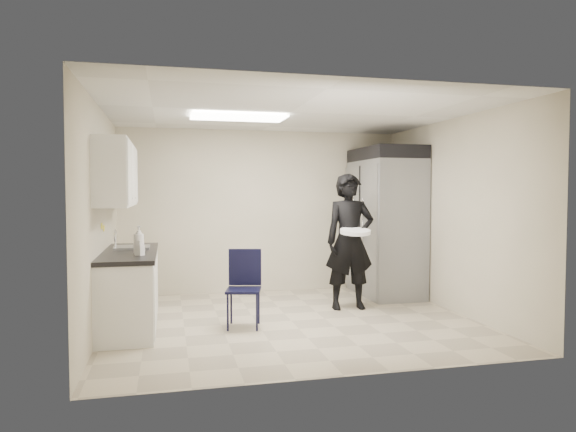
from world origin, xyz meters
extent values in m
plane|color=#B5A98E|center=(0.00, 0.00, 0.00)|extent=(4.50, 4.50, 0.00)
plane|color=silver|center=(0.00, 0.00, 2.60)|extent=(4.50, 4.50, 0.00)
plane|color=beige|center=(0.00, 2.00, 1.30)|extent=(4.50, 0.00, 4.50)
plane|color=beige|center=(-2.25, 0.00, 1.30)|extent=(0.00, 4.00, 4.00)
plane|color=beige|center=(2.25, 0.00, 1.30)|extent=(0.00, 4.00, 4.00)
cube|color=white|center=(-0.60, 0.40, 2.57)|extent=(1.20, 0.60, 0.02)
cube|color=silver|center=(-1.95, 0.20, 0.43)|extent=(0.60, 1.90, 0.86)
cube|color=black|center=(-1.95, 0.20, 0.89)|extent=(0.64, 1.95, 0.05)
cube|color=gray|center=(-1.93, 0.45, 0.87)|extent=(0.42, 0.40, 0.14)
cylinder|color=silver|center=(-2.13, 0.45, 1.02)|extent=(0.02, 0.02, 0.24)
cube|color=silver|center=(-2.08, 0.20, 1.83)|extent=(0.35, 1.80, 0.75)
cube|color=black|center=(-2.14, 1.35, 1.62)|extent=(0.22, 0.30, 0.35)
cube|color=yellow|center=(-2.24, 0.10, 1.22)|extent=(0.00, 0.12, 0.07)
cube|color=yellow|center=(-2.24, 0.30, 1.18)|extent=(0.00, 0.12, 0.07)
cube|color=gray|center=(1.83, 1.27, 1.05)|extent=(0.80, 1.35, 2.10)
cube|color=black|center=(1.83, 1.27, 2.20)|extent=(0.80, 1.35, 0.20)
cube|color=black|center=(-0.63, -0.17, 0.45)|extent=(0.48, 0.48, 0.90)
imported|color=black|center=(0.95, 0.48, 0.93)|extent=(0.71, 0.49, 1.87)
cylinder|color=silver|center=(0.93, 0.23, 1.09)|extent=(0.43, 0.43, 0.05)
imported|color=white|center=(-1.81, -0.22, 1.07)|extent=(0.17, 0.17, 0.33)
imported|color=silver|center=(-1.80, -0.29, 1.00)|extent=(0.11, 0.11, 0.18)
camera|label=1|loc=(-1.50, -6.18, 1.62)|focal=32.00mm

